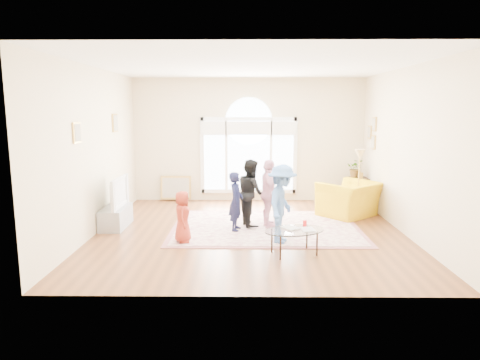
{
  "coord_description": "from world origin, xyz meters",
  "views": [
    {
      "loc": [
        -0.1,
        -8.21,
        2.39
      ],
      "look_at": [
        -0.2,
        0.3,
        0.99
      ],
      "focal_mm": 32.0,
      "sensor_mm": 36.0,
      "label": 1
    }
  ],
  "objects_px": {
    "tv_console": "(116,217)",
    "armchair": "(349,199)",
    "area_rug": "(266,227)",
    "television": "(115,192)",
    "coffee_table": "(294,231)"
  },
  "relations": [
    {
      "from": "tv_console",
      "to": "armchair",
      "type": "relative_size",
      "value": 0.83
    },
    {
      "from": "armchair",
      "to": "coffee_table",
      "type": "bearing_deg",
      "value": 18.51
    },
    {
      "from": "area_rug",
      "to": "television",
      "type": "bearing_deg",
      "value": -179.72
    },
    {
      "from": "tv_console",
      "to": "armchair",
      "type": "xyz_separation_m",
      "value": [
        5.01,
        0.97,
        0.18
      ]
    },
    {
      "from": "area_rug",
      "to": "coffee_table",
      "type": "bearing_deg",
      "value": -76.52
    },
    {
      "from": "tv_console",
      "to": "coffee_table",
      "type": "distance_m",
      "value": 3.85
    },
    {
      "from": "area_rug",
      "to": "television",
      "type": "distance_m",
      "value": 3.15
    },
    {
      "from": "tv_console",
      "to": "television",
      "type": "bearing_deg",
      "value": 0.0
    },
    {
      "from": "armchair",
      "to": "tv_console",
      "type": "bearing_deg",
      "value": -30.06
    },
    {
      "from": "area_rug",
      "to": "tv_console",
      "type": "distance_m",
      "value": 3.09
    },
    {
      "from": "area_rug",
      "to": "television",
      "type": "height_order",
      "value": "television"
    },
    {
      "from": "area_rug",
      "to": "tv_console",
      "type": "height_order",
      "value": "tv_console"
    },
    {
      "from": "coffee_table",
      "to": "area_rug",
      "type": "bearing_deg",
      "value": 85.4
    },
    {
      "from": "coffee_table",
      "to": "armchair",
      "type": "bearing_deg",
      "value": 41.42
    },
    {
      "from": "tv_console",
      "to": "television",
      "type": "relative_size",
      "value": 0.93
    }
  ]
}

